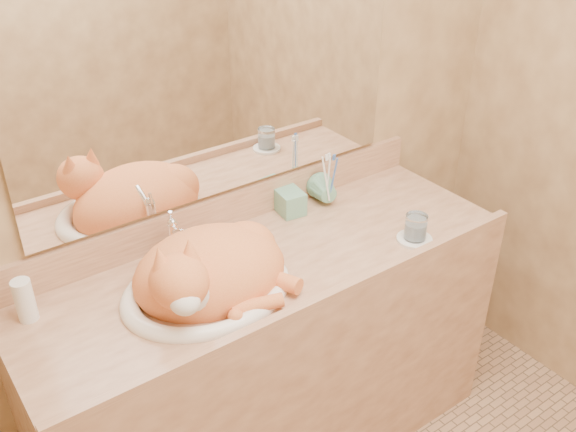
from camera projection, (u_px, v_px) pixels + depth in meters
wall_back at (218, 114)px, 1.99m from camera, size 2.40×0.02×2.50m
vanity_counter at (272, 362)px, 2.22m from camera, size 1.60×0.55×0.85m
mirror at (218, 71)px, 1.91m from camera, size 1.30×0.02×0.80m
sink_basin at (205, 270)px, 1.83m from camera, size 0.51×0.42×0.16m
faucet at (174, 239)px, 1.96m from camera, size 0.06×0.12×0.16m
cat at (208, 269)px, 1.83m from camera, size 0.51×0.44×0.25m
soap_dispenser at (297, 195)px, 2.17m from camera, size 0.09×0.10×0.19m
toothbrush_cup at (329, 197)px, 2.26m from camera, size 0.12×0.12×0.09m
toothbrushes at (330, 176)px, 2.22m from camera, size 0.04×0.04×0.21m
saucer at (414, 239)px, 2.10m from camera, size 0.12×0.12×0.01m
water_glass at (416, 227)px, 2.08m from camera, size 0.07×0.07×0.08m
lotion_bottle at (25, 300)px, 1.73m from camera, size 0.05×0.05×0.13m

